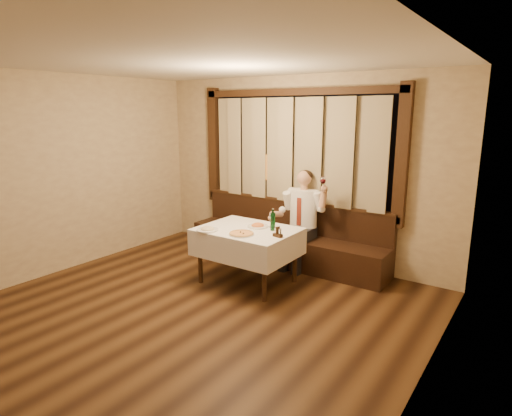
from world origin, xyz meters
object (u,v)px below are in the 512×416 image
Objects in this scene: cruet_caddy at (278,233)px; seated_man at (301,212)px; pizza at (241,234)px; green_bottle at (273,221)px; banquette at (286,242)px; dining_table at (247,236)px; pasta_cream at (207,228)px; pasta_red at (258,224)px.

cruet_caddy is 1.05m from seated_man.
pizza is 0.46m from green_bottle.
pizza is (0.10, -1.29, 0.46)m from banquette.
pasta_cream is (-0.37, -0.37, 0.14)m from dining_table.
dining_table is 4.46× the size of pasta_cream.
dining_table is at bearing -179.23° from cruet_caddy.
banquette reaches higher than pizza.
seated_man is (0.67, 1.31, 0.04)m from pasta_cream.
seated_man reaches higher than pizza.
cruet_caddy is (0.21, -0.21, -0.08)m from green_bottle.
pasta_cream is at bearing -117.18° from seated_man.
pasta_red is (0.07, -0.87, 0.48)m from banquette.
cruet_caddy is at bearing -45.31° from green_bottle.
dining_table is at bearing 44.86° from pasta_cream.
cruet_caddy reaches higher than pizza.
cruet_caddy reaches higher than pasta_cream.
pasta_red is 0.27m from green_bottle.
pizza is 0.23× the size of seated_man.
banquette reaches higher than cruet_caddy.
pizza is 1.11× the size of green_bottle.
pizza is 0.49m from pasta_cream.
dining_table is at bearing 110.68° from pizza.
seated_man reaches higher than cruet_caddy.
dining_table is at bearing -159.30° from green_bottle.
pasta_cream is 2.18× the size of cruet_caddy.
pasta_red reaches higher than pizza.
banquette is 10.94× the size of green_bottle.
dining_table is at bearing -113.28° from pasta_red.
pasta_cream is 1.47m from seated_man.
banquette is 9.82× the size of pizza.
pasta_red is 0.52m from cruet_caddy.
pasta_cream is 0.86m from green_bottle.
cruet_caddy is (0.46, -0.24, 0.01)m from pasta_red.
pizza is 0.42m from pasta_red.
banquette is at bearing 125.86° from cruet_caddy.
pasta_cream is at bearing -135.14° from dining_table.
banquette is at bearing 163.09° from seated_man.
banquette is at bearing 94.51° from pizza.
seated_man is at bearing -16.91° from banquette.
cruet_caddy is at bearing -27.39° from pasta_red.
banquette is 1.00m from pasta_red.
green_bottle reaches higher than dining_table.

